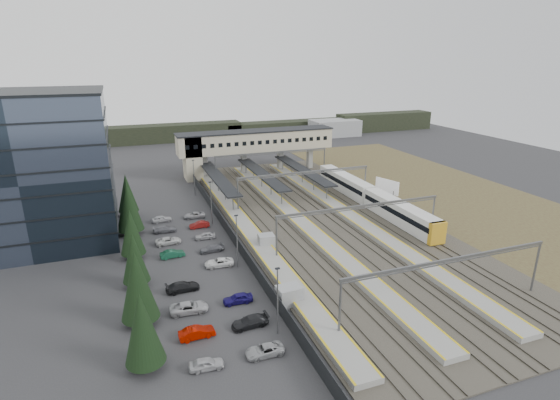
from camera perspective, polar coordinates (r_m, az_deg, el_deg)
name	(u,v)px	position (r m, az deg, el deg)	size (l,w,h in m)	color
ground	(272,239)	(73.52, -1.09, -5.08)	(220.00, 220.00, 0.00)	#2B2B2D
office_building	(29,170)	(78.91, -29.95, 3.40)	(24.30, 18.30, 24.30)	#374052
conifer_row	(132,239)	(64.69, -18.74, -4.85)	(4.42, 49.82, 9.50)	black
car_park	(199,268)	(63.70, -10.57, -8.71)	(10.56, 44.35, 1.29)	#AEAEB2
lampposts	(222,218)	(71.02, -7.56, -2.34)	(0.50, 53.25, 8.07)	slate
fence	(227,228)	(75.94, -6.99, -3.62)	(0.08, 90.00, 2.00)	#26282B
relay_cabin_near	(289,296)	(54.83, 1.21, -12.38)	(3.11, 2.38, 2.48)	#96989A
relay_cabin_far	(266,241)	(69.71, -1.80, -5.43)	(2.66, 2.28, 2.28)	#96989A
rail_corridor	(310,220)	(80.93, 4.00, -2.65)	(34.00, 90.00, 0.92)	#35312A
canopies	(262,174)	(98.59, -2.42, 3.47)	(23.10, 30.00, 3.28)	black
footbridge	(246,144)	(111.90, -4.49, 7.34)	(40.40, 6.40, 11.20)	#C0B897
gantries	(329,192)	(78.44, 6.46, 1.00)	(28.40, 62.28, 7.17)	slate
train	(371,197)	(89.62, 11.78, 0.35)	(2.97, 41.29, 3.74)	silver
billboard	(387,187)	(93.31, 13.79, 1.66)	(2.05, 5.53, 4.89)	slate
scrub_east	(464,200)	(100.35, 22.94, -0.06)	(34.00, 120.00, 0.06)	#483824
treeline_far	(251,130)	(164.73, -3.86, 9.15)	(170.00, 19.00, 7.00)	black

